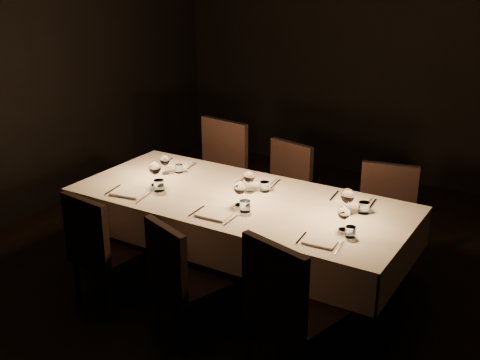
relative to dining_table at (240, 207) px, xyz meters
The scene contains 14 objects.
room 0.81m from the dining_table, ahead, with size 5.01×6.01×3.01m.
dining_table is the anchor object (origin of this frame).
chair_near_left 1.05m from the dining_table, 133.50° to the right, with size 0.48×0.48×0.90m.
place_setting_near_left 0.74m from the dining_table, 162.48° to the right, with size 0.37×0.42×0.20m.
chair_near_center 0.80m from the dining_table, 89.29° to the right, with size 0.53×0.53×0.87m.
place_setting_near_center 0.27m from the dining_table, 70.60° to the right, with size 0.34×0.41×0.19m.
chair_near_right 1.15m from the dining_table, 44.78° to the right, with size 0.57×0.57×0.97m.
place_setting_near_right 0.90m from the dining_table, 14.13° to the right, with size 0.31×0.39×0.17m.
chair_far_left 1.04m from the dining_table, 133.78° to the left, with size 0.56×0.56×1.05m.
place_setting_far_left 0.82m from the dining_table, 164.48° to the left, with size 0.30×0.39×0.16m.
chair_far_center 0.88m from the dining_table, 95.79° to the left, with size 0.53×0.53×0.92m.
place_setting_far_center 0.26m from the dining_table, 86.97° to the left, with size 0.33×0.40×0.18m.
chair_far_right 1.17m from the dining_table, 41.33° to the left, with size 0.52×0.52×0.92m.
place_setting_far_right 0.83m from the dining_table, 15.36° to the left, with size 0.35×0.41×0.19m.
Camera 1 is at (2.13, -3.50, 2.45)m, focal length 45.00 mm.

